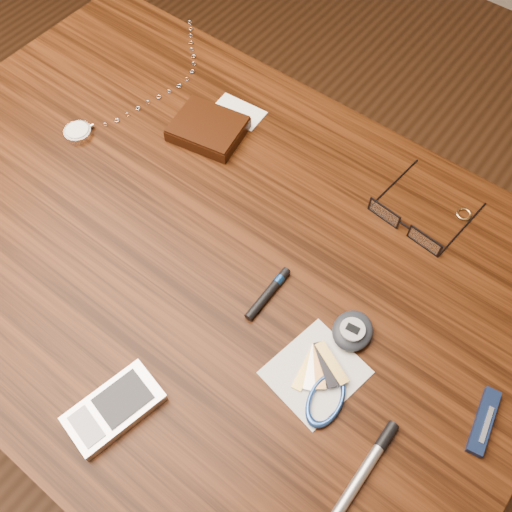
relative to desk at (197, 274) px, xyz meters
The scene contains 12 objects.
ground 0.65m from the desk, ahead, with size 3.80×3.80×0.00m, color #472814.
desk is the anchor object (origin of this frame).
wallet_and_card 0.23m from the desk, 122.71° to the left, with size 0.12×0.15×0.02m.
eyeglasses 0.32m from the desk, 40.78° to the left, with size 0.13×0.14×0.03m.
gold_ring 0.41m from the desk, 43.64° to the left, with size 0.02×0.02×0.00m, color #DEB36B.
pocket_watch 0.29m from the desk, 168.85° to the left, with size 0.10×0.34×0.01m.
pda_phone 0.28m from the desk, 69.64° to the right, with size 0.08×0.12×0.02m.
pedometer 0.28m from the desk, ahead, with size 0.06×0.06×0.02m.
notepad_keys 0.29m from the desk, 13.67° to the right, with size 0.12×0.12×0.01m.
pocket_knife 0.45m from the desk, ahead, with size 0.03×0.08×0.01m.
silver_pen 0.39m from the desk, 18.30° to the right, with size 0.01×0.16×0.01m.
black_blue_pen 0.18m from the desk, ahead, with size 0.01×0.09×0.01m.
Camera 1 is at (0.34, -0.29, 1.42)m, focal length 40.00 mm.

